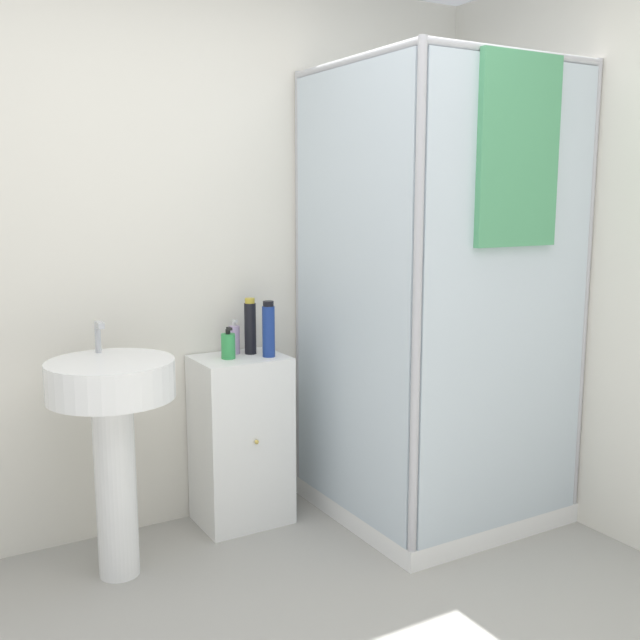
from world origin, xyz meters
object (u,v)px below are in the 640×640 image
Objects in this scene: sink at (113,417)px; shampoo_bottle_tall_black at (250,327)px; lotion_bottle_white at (234,339)px; shampoo_bottle_blue at (269,330)px; soap_dispenser at (228,346)px.

shampoo_bottle_tall_black is (0.71, 0.25, 0.26)m from sink.
shampoo_bottle_blue is at bearing -53.05° from lotion_bottle_white.
shampoo_bottle_tall_black is at bearing 114.53° from shampoo_bottle_blue.
lotion_bottle_white is (0.07, 0.09, 0.01)m from soap_dispenser.
lotion_bottle_white is at bearing 52.10° from soap_dispenser.
soap_dispenser is at bearing -161.12° from shampoo_bottle_tall_black.
sink is at bearing -160.62° from shampoo_bottle_tall_black.
sink is 0.80m from shampoo_bottle_tall_black.
soap_dispenser is 0.20m from shampoo_bottle_blue.
lotion_bottle_white is at bearing 126.95° from shampoo_bottle_blue.
sink is 0.82m from shampoo_bottle_blue.
lotion_bottle_white is at bearing 144.98° from shampoo_bottle_tall_black.
shampoo_bottle_blue is 1.59× the size of lotion_bottle_white.
soap_dispenser is at bearing 19.49° from sink.
shampoo_bottle_tall_black is 0.10m from lotion_bottle_white.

